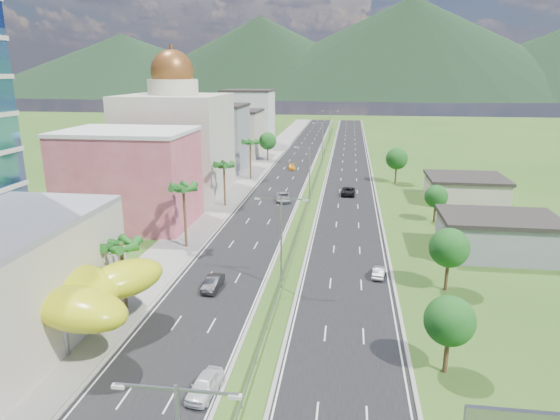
% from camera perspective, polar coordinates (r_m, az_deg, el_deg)
% --- Properties ---
extents(ground, '(500.00, 500.00, 0.00)m').
position_cam_1_polar(ground, '(50.48, -1.43, -13.51)').
color(ground, '#2D5119').
rests_on(ground, ground).
extents(road_left, '(11.00, 260.00, 0.04)m').
position_cam_1_polar(road_left, '(136.54, 1.58, 5.23)').
color(road_left, black).
rests_on(road_left, ground).
extents(road_right, '(11.00, 260.00, 0.04)m').
position_cam_1_polar(road_right, '(135.73, 7.91, 5.03)').
color(road_right, black).
rests_on(road_right, ground).
extents(sidewalk_left, '(7.00, 260.00, 0.12)m').
position_cam_1_polar(sidewalk_left, '(137.88, -2.36, 5.35)').
color(sidewalk_left, gray).
rests_on(sidewalk_left, ground).
extents(median_guardrail, '(0.10, 216.06, 0.76)m').
position_cam_1_polar(median_guardrail, '(118.17, 4.23, 3.86)').
color(median_guardrail, gray).
rests_on(median_guardrail, ground).
extents(streetlight_median_b, '(6.04, 0.25, 11.00)m').
position_cam_1_polar(streetlight_median_b, '(56.85, 0.15, -2.65)').
color(streetlight_median_b, gray).
rests_on(streetlight_median_b, ground).
extents(streetlight_median_c, '(6.04, 0.25, 11.00)m').
position_cam_1_polar(streetlight_median_c, '(95.46, 3.42, 4.82)').
color(streetlight_median_c, gray).
rests_on(streetlight_median_c, ground).
extents(streetlight_median_d, '(6.04, 0.25, 11.00)m').
position_cam_1_polar(streetlight_median_d, '(139.83, 4.92, 8.22)').
color(streetlight_median_d, gray).
rests_on(streetlight_median_d, ground).
extents(streetlight_median_e, '(6.04, 0.25, 11.00)m').
position_cam_1_polar(streetlight_median_e, '(184.51, 5.71, 9.98)').
color(streetlight_median_e, gray).
rests_on(streetlight_median_e, ground).
extents(lime_canopy, '(18.00, 15.00, 7.40)m').
position_cam_1_polar(lime_canopy, '(51.84, -24.87, -8.11)').
color(lime_canopy, '#C3CE14').
rests_on(lime_canopy, ground).
extents(pink_shophouse, '(20.00, 15.00, 15.00)m').
position_cam_1_polar(pink_shophouse, '(85.07, -16.80, 3.36)').
color(pink_shophouse, '#B74B51').
rests_on(pink_shophouse, ground).
extents(domed_building, '(20.00, 20.00, 28.70)m').
position_cam_1_polar(domed_building, '(105.46, -11.81, 8.08)').
color(domed_building, '#BEB39E').
rests_on(domed_building, ground).
extents(midrise_grey, '(16.00, 15.00, 16.00)m').
position_cam_1_polar(midrise_grey, '(129.24, -7.61, 8.10)').
color(midrise_grey, gray).
rests_on(midrise_grey, ground).
extents(midrise_beige, '(16.00, 15.00, 13.00)m').
position_cam_1_polar(midrise_beige, '(150.57, -5.36, 8.64)').
color(midrise_beige, '#BBAE9A').
rests_on(midrise_beige, ground).
extents(midrise_white, '(16.00, 15.00, 18.00)m').
position_cam_1_polar(midrise_white, '(172.66, -3.62, 10.39)').
color(midrise_white, silver).
rests_on(midrise_white, ground).
extents(shed_near, '(15.00, 10.00, 5.00)m').
position_cam_1_polar(shed_near, '(74.88, 23.61, -2.88)').
color(shed_near, gray).
rests_on(shed_near, ground).
extents(shed_far, '(14.00, 12.00, 4.40)m').
position_cam_1_polar(shed_far, '(103.52, 20.41, 2.13)').
color(shed_far, '#BBAE9A').
rests_on(shed_far, ground).
extents(palm_tree_b, '(3.60, 3.60, 8.10)m').
position_cam_1_polar(palm_tree_b, '(53.81, -17.68, -4.14)').
color(palm_tree_b, '#47301C').
rests_on(palm_tree_b, ground).
extents(palm_tree_c, '(3.60, 3.60, 9.60)m').
position_cam_1_polar(palm_tree_c, '(71.19, -10.98, 2.27)').
color(palm_tree_c, '#47301C').
rests_on(palm_tree_c, ground).
extents(palm_tree_d, '(3.60, 3.60, 8.60)m').
position_cam_1_polar(palm_tree_d, '(92.96, -6.43, 4.95)').
color(palm_tree_d, '#47301C').
rests_on(palm_tree_d, ground).
extents(palm_tree_e, '(3.60, 3.60, 9.40)m').
position_cam_1_polar(palm_tree_e, '(116.90, -3.43, 7.58)').
color(palm_tree_e, '#47301C').
rests_on(palm_tree_e, ground).
extents(leafy_tree_lfar, '(4.90, 4.90, 8.05)m').
position_cam_1_polar(leafy_tree_lfar, '(141.64, -1.42, 7.89)').
color(leafy_tree_lfar, '#47301C').
rests_on(leafy_tree_lfar, ground).
extents(leafy_tree_ra, '(4.20, 4.20, 6.90)m').
position_cam_1_polar(leafy_tree_ra, '(44.14, 18.82, -11.92)').
color(leafy_tree_ra, '#47301C').
rests_on(leafy_tree_ra, ground).
extents(leafy_tree_rb, '(4.55, 4.55, 7.47)m').
position_cam_1_polar(leafy_tree_rb, '(59.94, 18.78, -4.13)').
color(leafy_tree_rb, '#47301C').
rests_on(leafy_tree_rb, ground).
extents(leafy_tree_rc, '(3.85, 3.85, 6.33)m').
position_cam_1_polar(leafy_tree_rc, '(87.15, 17.42, 1.48)').
color(leafy_tree_rc, '#47301C').
rests_on(leafy_tree_rc, ground).
extents(leafy_tree_rd, '(4.90, 4.90, 8.05)m').
position_cam_1_polar(leafy_tree_rd, '(115.57, 13.20, 5.73)').
color(leafy_tree_rd, '#47301C').
rests_on(leafy_tree_rd, ground).
extents(mountain_ridge, '(860.00, 140.00, 90.00)m').
position_cam_1_polar(mountain_ridge, '(496.91, 14.34, 12.28)').
color(mountain_ridge, black).
rests_on(mountain_ridge, ground).
extents(car_white_near_left, '(2.43, 4.71, 1.53)m').
position_cam_1_polar(car_white_near_left, '(41.84, -8.60, -19.17)').
color(car_white_near_left, white).
rests_on(car_white_near_left, road_left).
extents(car_dark_left, '(1.78, 4.66, 1.52)m').
position_cam_1_polar(car_dark_left, '(59.06, -7.67, -8.27)').
color(car_dark_left, black).
rests_on(car_dark_left, road_left).
extents(car_silver_mid_left, '(3.51, 6.14, 1.61)m').
position_cam_1_polar(car_silver_mid_left, '(97.24, 0.38, 1.48)').
color(car_silver_mid_left, '#9DA0A4').
rests_on(car_silver_mid_left, road_left).
extents(car_yellow_far_left, '(2.49, 4.61, 1.27)m').
position_cam_1_polar(car_yellow_far_left, '(129.49, 1.36, 4.96)').
color(car_yellow_far_left, orange).
rests_on(car_yellow_far_left, road_left).
extents(car_silver_right, '(1.92, 4.07, 1.29)m').
position_cam_1_polar(car_silver_right, '(63.15, 11.23, -6.93)').
color(car_silver_right, '#929499').
rests_on(car_silver_right, road_right).
extents(car_dark_far_right, '(2.89, 5.98, 1.64)m').
position_cam_1_polar(car_dark_far_right, '(103.35, 7.80, 2.19)').
color(car_dark_far_right, black).
rests_on(car_dark_far_right, road_right).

